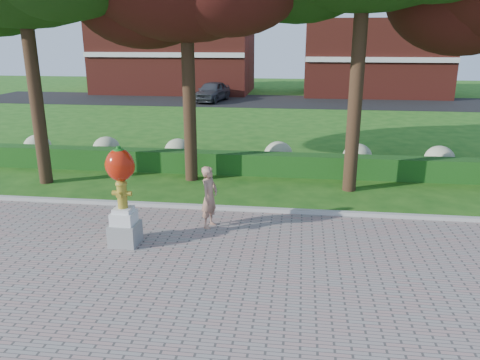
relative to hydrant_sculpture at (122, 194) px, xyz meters
The scene contains 10 objects.
ground 2.71m from the hydrant_sculpture, ahead, with size 100.00×100.00×0.00m, color #1C5114.
curb 3.75m from the hydrant_sculpture, 48.62° to the left, with size 40.00×0.18×0.15m, color #ADADA5.
lawn_hedge 7.11m from the hydrant_sculpture, 70.65° to the left, with size 24.00×0.70×0.80m, color #184413.
hydrangea_row 8.22m from the hydrant_sculpture, 69.19° to the left, with size 20.10×1.10×0.99m.
street 27.78m from the hydrant_sculpture, 85.17° to the left, with size 50.00×8.00×0.02m, color black.
building_left 34.58m from the hydrant_sculpture, 102.83° to the left, with size 14.00×8.00×7.00m, color maroon.
building_right 35.25m from the hydrant_sculpture, 72.93° to the left, with size 12.00×8.00×6.40m, color maroon.
hydrant_sculpture is the anchor object (origin of this frame).
woman 2.33m from the hydrant_sculpture, 36.30° to the left, with size 0.61×0.40×1.66m, color #A6765F.
parked_car 27.03m from the hydrant_sculpture, 96.25° to the left, with size 1.85×4.60×1.57m, color #3D3F44.
Camera 1 is at (1.81, -9.72, 4.88)m, focal length 35.00 mm.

